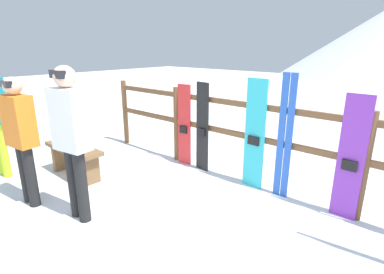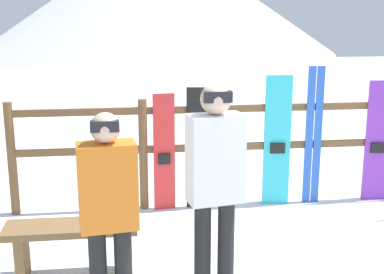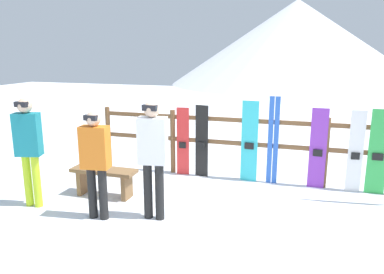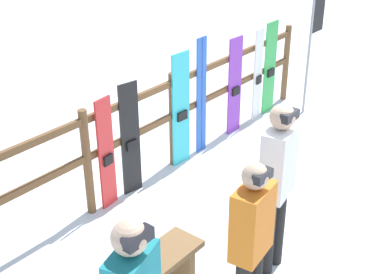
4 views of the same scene
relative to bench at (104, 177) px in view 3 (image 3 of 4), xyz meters
name	(u,v)px [view 3 (image 3 of 4)]	position (x,y,z in m)	size (l,w,h in m)	color
ground_plane	(220,225)	(2.15, -0.50, -0.35)	(40.00, 40.00, 0.00)	white
mountain_backdrop	(296,42)	(2.15, 23.57, 2.65)	(18.00, 18.00, 6.00)	silver
fence	(245,141)	(2.15, 1.57, 0.42)	(5.96, 0.10, 1.29)	brown
bench	(104,177)	(0.00, 0.00, 0.00)	(1.13, 0.36, 0.49)	brown
person_white	(153,151)	(1.16, -0.56, 0.69)	(0.44, 0.30, 1.77)	black
person_orange	(95,157)	(0.36, -0.80, 0.60)	(0.43, 0.27, 1.62)	black
person_teal	(28,143)	(-0.88, -0.71, 0.69)	(0.43, 0.31, 1.75)	#B7D826
snowboard_red	(183,142)	(0.92, 1.51, 0.33)	(0.25, 0.07, 1.36)	red
snowboard_black_stripe	(202,141)	(1.31, 1.51, 0.36)	(0.26, 0.09, 1.43)	black
snowboard_cyan	(249,142)	(2.24, 1.51, 0.42)	(0.31, 0.07, 1.55)	#2DBFCC
ski_pair_blue	(273,141)	(2.68, 1.51, 0.47)	(0.20, 0.02, 1.65)	blue
snowboard_purple	(318,149)	(3.47, 1.51, 0.38)	(0.29, 0.06, 1.47)	purple
snowboard_white	(356,152)	(4.10, 1.51, 0.38)	(0.25, 0.07, 1.46)	white
snowboard_green	(378,153)	(4.45, 1.51, 0.39)	(0.32, 0.06, 1.49)	green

